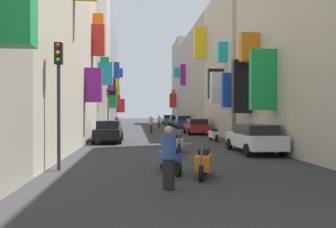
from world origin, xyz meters
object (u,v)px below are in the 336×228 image
Objects in this scene: parked_car_black at (109,131)px; pedestrian_mid_street at (169,158)px; traffic_light_near_corner at (108,103)px; pedestrian_near_right at (117,125)px; pedestrian_near_left at (151,124)px; parked_car_grey at (168,119)px; scooter_silver at (179,143)px; scooter_white at (214,134)px; traffic_light_far_corner at (59,84)px; pedestrian_crossing at (159,122)px; scooter_orange at (203,162)px; parked_car_green at (176,121)px; scooter_blue at (170,159)px; parked_car_red at (197,126)px; parked_car_blue at (183,122)px; parked_car_white at (254,138)px.

pedestrian_mid_street is (2.64, -13.99, 0.07)m from parked_car_black.
parked_car_black is 11.49m from traffic_light_near_corner.
pedestrian_near_left is at bearing 34.40° from pedestrian_near_right.
parked_car_grey is 38.22m from scooter_silver.
parked_car_black is 7.21m from scooter_white.
pedestrian_crossing is at bearing 79.06° from traffic_light_far_corner.
traffic_light_near_corner is at bearing 101.49° from scooter_orange.
parked_car_green is 36.95m from traffic_light_far_corner.
parked_car_grey is 46.48m from pedestrian_mid_street.
scooter_blue is (-0.96, 0.89, 0.00)m from scooter_orange.
scooter_orange is 21.56m from pedestrian_near_left.
scooter_orange is at bearing -94.34° from parked_car_grey.
parked_car_red is 0.90× the size of parked_car_black.
traffic_light_far_corner reaches higher than pedestrian_near_left.
traffic_light_near_corner is at bearing 125.99° from scooter_white.
scooter_white is (4.28, 11.63, -0.00)m from scooter_blue.
parked_car_black is (-7.68, -18.50, -0.03)m from parked_car_blue.
pedestrian_mid_street is (-5.00, -7.27, 0.08)m from parked_car_white.
traffic_light_near_corner reaches higher than parked_car_blue.
pedestrian_near_left is 23.06m from pedestrian_mid_street.
scooter_blue is 1.00× the size of scooter_white.
parked_car_green is 2.34× the size of scooter_orange.
parked_car_blue is at bearing 88.51° from scooter_white.
scooter_blue is at bearing -11.98° from traffic_light_far_corner.
parked_car_white is at bearing -64.44° from traffic_light_near_corner.
scooter_white is 1.13× the size of pedestrian_near_right.
scooter_white is 0.45× the size of traffic_light_near_corner.
traffic_light_far_corner is (-0.89, -10.79, 2.25)m from parked_car_black.
pedestrian_near_left is (-4.06, 1.93, 0.11)m from parked_car_red.
parked_car_blue is at bearing 56.94° from pedestrian_near_right.
pedestrian_mid_street is 0.39× the size of traffic_light_near_corner.
traffic_light_near_corner is (-8.59, 17.96, 2.18)m from parked_car_white.
parked_car_blue reaches higher than scooter_silver.
scooter_silver is 0.43× the size of traffic_light_far_corner.
scooter_silver is at bearing 45.65° from traffic_light_far_corner.
scooter_silver is (-3.30, -38.08, -0.31)m from parked_car_grey.
pedestrian_crossing is (0.74, 23.98, 0.33)m from scooter_silver.
pedestrian_near_left is (3.26, 9.06, 0.09)m from parked_car_black.
pedestrian_crossing is at bearing 86.32° from pedestrian_mid_street.
traffic_light_far_corner is at bearing 168.02° from scooter_blue.
parked_car_white is (-0.04, -25.21, -0.04)m from parked_car_blue.
traffic_light_far_corner is (-8.57, -29.29, 2.22)m from parked_car_blue.
parked_car_white is 2.21× the size of scooter_white.
parked_car_red is 10.22m from parked_car_black.
parked_car_green is at bearing 58.33° from traffic_light_near_corner.
pedestrian_crossing is 9.21m from pedestrian_near_left.
scooter_orange is at bearing -79.18° from pedestrian_near_right.
parked_car_blue is (0.08, -6.61, 0.04)m from parked_car_green.
parked_car_red is at bearing 65.39° from traffic_light_far_corner.
parked_car_green is at bearing 82.77° from pedestrian_mid_street.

